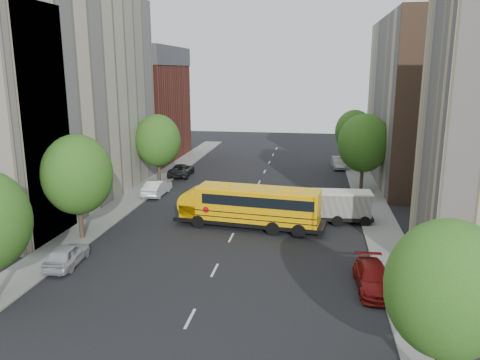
% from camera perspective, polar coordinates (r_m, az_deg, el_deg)
% --- Properties ---
extents(ground, '(120.00, 120.00, 0.00)m').
position_cam_1_polar(ground, '(37.49, -0.55, -6.00)').
color(ground, black).
rests_on(ground, ground).
extents(sidewalk_left, '(3.00, 80.00, 0.12)m').
position_cam_1_polar(sidewalk_left, '(45.24, -14.01, -2.94)').
color(sidewalk_left, slate).
rests_on(sidewalk_left, ground).
extents(sidewalk_right, '(3.00, 80.00, 0.12)m').
position_cam_1_polar(sidewalk_right, '(42.13, 16.28, -4.28)').
color(sidewalk_right, slate).
rests_on(sidewalk_right, ground).
extents(lane_markings, '(0.15, 64.00, 0.01)m').
position_cam_1_polar(lane_markings, '(46.94, 1.47, -2.02)').
color(lane_markings, silver).
rests_on(lane_markings, ground).
extents(building_left_cream, '(10.00, 26.00, 20.00)m').
position_cam_1_polar(building_left_cream, '(47.44, -21.57, 9.49)').
color(building_left_cream, '#B9B195').
rests_on(building_left_cream, ground).
extents(building_left_redbrick, '(10.00, 15.00, 13.00)m').
position_cam_1_polar(building_left_redbrick, '(67.55, -11.86, 7.98)').
color(building_left_redbrick, maroon).
rests_on(building_left_redbrick, ground).
extents(building_right_far, '(10.00, 22.00, 18.00)m').
position_cam_1_polar(building_right_far, '(56.32, 21.67, 8.90)').
color(building_right_far, tan).
rests_on(building_right_far, ground).
extents(building_right_sidewall, '(10.10, 0.30, 18.00)m').
position_cam_1_polar(building_right_sidewall, '(45.67, 24.59, 7.84)').
color(building_right_sidewall, brown).
rests_on(building_right_sidewall, ground).
extents(street_tree_1, '(5.12, 5.12, 7.90)m').
position_cam_1_polar(street_tree_1, '(36.00, -19.22, 0.63)').
color(street_tree_1, '#38281C').
rests_on(street_tree_1, ground).
extents(street_tree_2, '(4.99, 4.99, 7.71)m').
position_cam_1_polar(street_tree_2, '(52.29, -9.98, 4.76)').
color(street_tree_2, '#38281C').
rests_on(street_tree_2, ground).
extents(street_tree_3, '(4.61, 4.61, 7.11)m').
position_cam_1_polar(street_tree_3, '(19.34, 23.97, -12.06)').
color(street_tree_3, '#38281C').
rests_on(street_tree_3, ground).
extents(street_tree_4, '(5.25, 5.25, 8.10)m').
position_cam_1_polar(street_tree_4, '(49.71, 14.84, 4.38)').
color(street_tree_4, '#38281C').
rests_on(street_tree_4, ground).
extents(street_tree_5, '(4.86, 4.86, 7.51)m').
position_cam_1_polar(street_tree_5, '(61.60, 13.76, 5.72)').
color(street_tree_5, '#38281C').
rests_on(street_tree_5, ground).
extents(school_bus, '(12.34, 4.23, 3.41)m').
position_cam_1_polar(school_bus, '(37.31, 0.99, -3.03)').
color(school_bus, black).
rests_on(school_bus, ground).
extents(safari_truck, '(6.36, 2.73, 2.66)m').
position_cam_1_polar(safari_truck, '(39.51, 11.50, -3.12)').
color(safari_truck, black).
rests_on(safari_truck, ground).
extents(parked_car_0, '(2.10, 4.41, 1.46)m').
position_cam_1_polar(parked_car_0, '(32.56, -20.38, -8.55)').
color(parked_car_0, '#B4B4BB').
rests_on(parked_car_0, ground).
extents(parked_car_1, '(1.77, 4.76, 1.56)m').
position_cam_1_polar(parked_car_1, '(48.05, -10.09, -0.91)').
color(parked_car_1, silver).
rests_on(parked_car_1, ground).
extents(parked_car_2, '(2.69, 5.35, 1.45)m').
position_cam_1_polar(parked_car_2, '(56.38, -7.15, 1.23)').
color(parked_car_2, black).
rests_on(parked_car_2, ground).
extents(parked_car_3, '(2.19, 4.92, 1.40)m').
position_cam_1_polar(parked_car_3, '(28.52, 15.96, -11.41)').
color(parked_car_3, maroon).
rests_on(parked_car_3, ground).
extents(parked_car_5, '(1.84, 4.54, 1.46)m').
position_cam_1_polar(parked_car_5, '(61.66, 11.92, 2.08)').
color(parked_car_5, gray).
rests_on(parked_car_5, ground).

